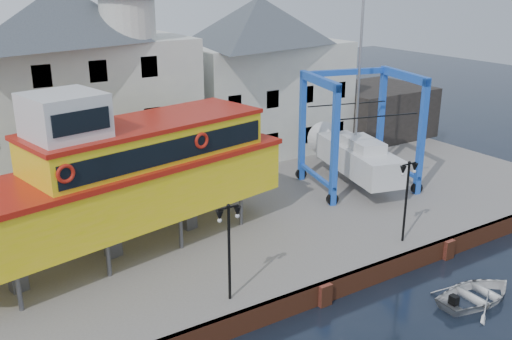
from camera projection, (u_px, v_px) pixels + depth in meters
ground at (323, 304)px, 24.84m from camera, size 140.00×140.00×0.00m
hardstanding at (205, 211)px, 33.44m from camera, size 44.00×22.00×1.00m
quay_wall at (322, 293)px, 24.76m from camera, size 44.00×0.47×1.00m
building_white_main at (74, 84)px, 34.62m from camera, size 14.00×8.30×14.00m
building_white_right at (259, 75)px, 42.44m from camera, size 12.00×8.00×11.20m
shed_dark at (374, 111)px, 47.12m from camera, size 8.00×7.00×4.00m
lamp_post_left at (229, 228)px, 22.40m from camera, size 1.12×0.32×4.20m
lamp_post_right at (408, 181)px, 27.52m from camera, size 1.12×0.32×4.20m
tour_boat at (108, 180)px, 25.83m from camera, size 18.92×7.90×8.02m
travel_lift at (352, 148)px, 35.96m from camera, size 7.36×9.29×13.61m
motorboat_b at (476, 300)px, 25.15m from camera, size 4.16×3.04×0.84m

